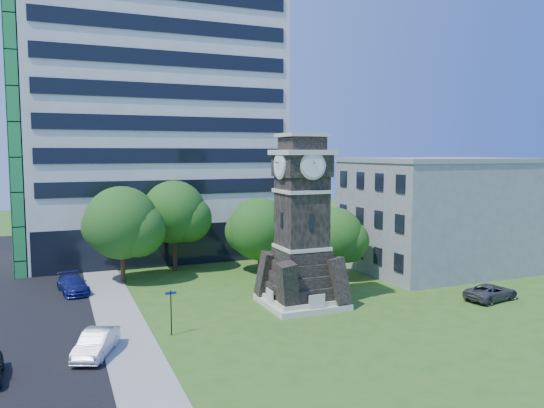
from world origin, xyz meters
name	(u,v)px	position (x,y,z in m)	size (l,w,h in m)	color
ground	(273,317)	(0.00, 0.00, 0.00)	(160.00, 160.00, 0.00)	#2E5F1B
sidewalk	(117,312)	(-9.50, 5.00, 0.03)	(3.00, 70.00, 0.06)	gray
clock_tower	(302,232)	(3.00, 2.00, 5.28)	(5.40, 5.40, 12.22)	beige
office_tall	(152,121)	(-3.20, 25.84, 14.22)	(26.20, 15.11, 28.60)	white
office_low	(437,214)	(19.97, 8.00, 5.21)	(15.20, 12.20, 10.40)	#949799
car_street_mid	(96,343)	(-11.35, -2.46, 0.68)	(1.44, 4.12, 1.36)	silver
car_street_north	(73,284)	(-12.05, 11.70, 0.67)	(1.88, 4.62, 1.34)	navy
car_east_lot	(491,292)	(16.49, -2.34, 0.61)	(2.02, 4.39, 1.22)	#434347
park_bench	(318,299)	(3.99, 1.25, 0.53)	(1.92, 0.51, 0.99)	black
street_sign	(171,307)	(-6.96, -0.85, 1.72)	(0.66, 0.07, 2.75)	black
tree_nw	(123,225)	(-7.97, 13.48, 4.88)	(6.70, 6.09, 8.13)	#332114
tree_nc	(175,214)	(-2.95, 16.44, 5.24)	(6.37, 5.79, 8.36)	#332114
tree_ne	(260,230)	(4.07, 12.88, 3.83)	(6.29, 5.72, 6.85)	#332114
tree_east	(335,238)	(9.06, 7.93, 3.60)	(5.44, 4.95, 6.22)	#332114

